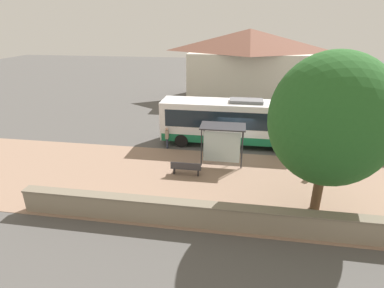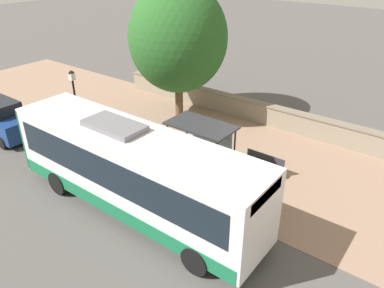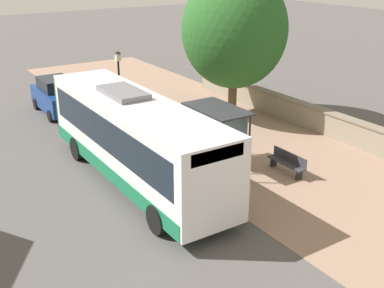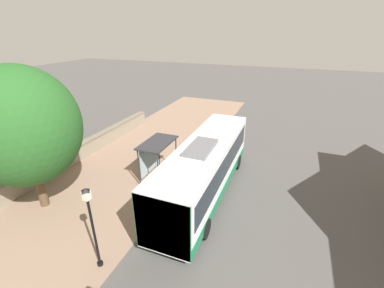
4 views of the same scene
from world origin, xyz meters
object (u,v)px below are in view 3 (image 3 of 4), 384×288
Objects in this scene: bus_shelter at (220,118)px; pedestrian at (244,198)px; shade_tree at (235,30)px; bus at (134,137)px; street_lamp_near at (119,82)px; bench at (287,162)px; parked_car_behind_bus at (57,96)px.

bus_shelter is 1.79× the size of pedestrian.
shade_tree is at bearing -125.43° from pedestrian.
bus_shelter is at bearing 169.76° from bus.
street_lamp_near reaches higher than bus.
street_lamp_near is (-2.43, -6.49, 0.47)m from bus.
bench is (-3.96, -2.12, -0.46)m from pedestrian.
bus is 9.60m from shade_tree.
street_lamp_near is at bearing -94.42° from pedestrian.
bus_shelter is 7.18m from shade_tree.
bench is 0.24× the size of shade_tree.
bus_shelter reaches higher than pedestrian.
parked_car_behind_bus is (2.12, -3.81, -1.35)m from street_lamp_near.
shade_tree is at bearing 142.46° from parked_car_behind_bus.
bus is at bearing -72.10° from pedestrian.
shade_tree is at bearing 159.09° from street_lamp_near.
street_lamp_near is 4.56m from parked_car_behind_bus.
bus reaches higher than parked_car_behind_bus.
bench is (-1.94, 2.05, -1.66)m from bus_shelter.
shade_tree reaches higher than bus.
parked_car_behind_bus is (3.27, -10.95, -1.18)m from bus_shelter.
street_lamp_near is 0.50× the size of shade_tree.
shade_tree is (-2.55, -7.03, 4.22)m from bench.
bus_shelter is at bearing -115.90° from pedestrian.
shade_tree reaches higher than bench.
street_lamp_near is (3.09, -9.19, 1.82)m from bench.
bench is 14.01m from parked_car_behind_bus.
parked_car_behind_bus is at bearing -73.36° from bus_shelter.
pedestrian is 15.17m from parked_car_behind_bus.
bench is (-5.52, 2.70, -1.35)m from bus.
bus is at bearing -10.24° from bus_shelter.
bench is 0.46× the size of parked_car_behind_bus.
street_lamp_near is at bearing -20.91° from shade_tree.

